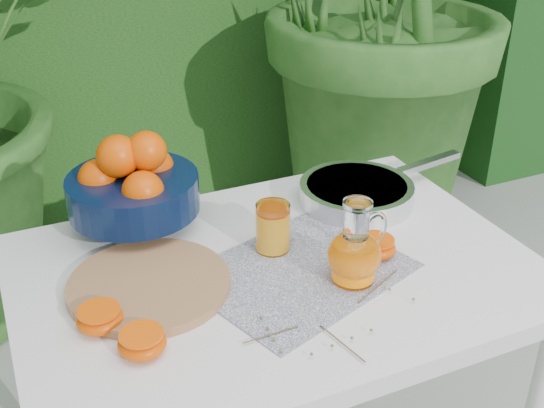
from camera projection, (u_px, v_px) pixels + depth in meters
name	position (u px, v px, depth m)	size (l,w,h in m)	color
white_table	(276.00, 300.00, 1.37)	(1.00, 0.70, 0.75)	white
placemat	(299.00, 272.00, 1.31)	(0.39, 0.31, 0.00)	#0C1443
cutting_board	(149.00, 285.00, 1.26)	(0.30, 0.30, 0.02)	#A8774C
fruit_bowl	(132.00, 185.00, 1.42)	(0.30, 0.30, 0.22)	black
juice_pitcher	(355.00, 253.00, 1.26)	(0.15, 0.13, 0.17)	white
juice_tumbler	(273.00, 228.00, 1.36)	(0.07, 0.07, 0.10)	white
saute_pan	(358.00, 192.00, 1.56)	(0.47, 0.30, 0.05)	silver
orange_halves	(216.00, 299.00, 1.21)	(0.65, 0.20, 0.04)	#FB4C02
thyme_sprigs	(334.00, 318.00, 1.18)	(0.35, 0.24, 0.01)	brown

